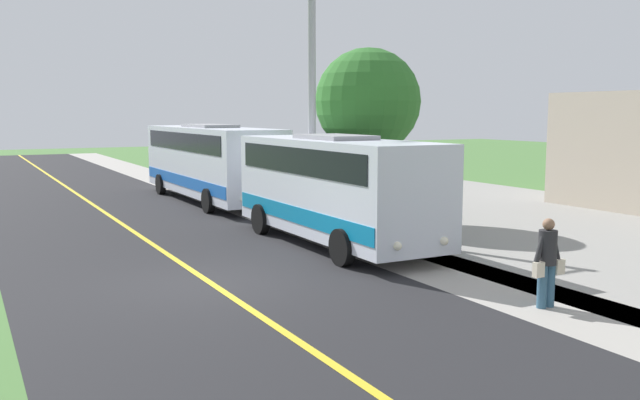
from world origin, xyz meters
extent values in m
plane|color=#477238|center=(0.00, 0.00, 0.00)|extent=(120.00, 120.00, 0.00)
cube|color=black|center=(0.00, 0.00, 0.00)|extent=(8.00, 100.00, 0.01)
cube|color=#9E9991|center=(-5.20, 0.00, 0.00)|extent=(2.40, 100.00, 0.01)
cube|color=gold|center=(0.00, 0.00, 0.01)|extent=(0.16, 100.00, 0.00)
cube|color=silver|center=(-4.47, -2.47, 1.62)|extent=(2.34, 7.93, 2.55)
cube|color=#0C72A5|center=(-4.47, -2.47, 0.90)|extent=(2.38, 7.77, 0.44)
cube|color=black|center=(-4.47, -2.47, 2.35)|extent=(2.38, 7.13, 0.70)
cube|color=gray|center=(-4.47, -2.47, 2.96)|extent=(1.41, 2.38, 0.12)
cylinder|color=black|center=(-5.64, -0.01, 0.45)|extent=(0.25, 0.90, 0.90)
cylinder|color=black|center=(-3.30, -0.01, 0.45)|extent=(0.25, 0.90, 0.90)
cylinder|color=black|center=(-5.64, -4.92, 0.45)|extent=(0.25, 0.90, 0.90)
cylinder|color=black|center=(-3.30, -4.92, 0.45)|extent=(0.25, 0.90, 0.90)
sphere|color=#F2EACC|center=(-5.12, 1.52, 0.70)|extent=(0.20, 0.20, 0.20)
sphere|color=#F2EACC|center=(-3.83, 1.52, 0.70)|extent=(0.20, 0.20, 0.20)
cube|color=silver|center=(-4.51, -13.01, 1.69)|extent=(2.43, 10.53, 2.67)
cube|color=blue|center=(-4.51, -13.01, 0.90)|extent=(2.47, 10.32, 0.44)
cube|color=black|center=(-4.51, -13.01, 2.47)|extent=(2.47, 9.48, 0.70)
cube|color=gray|center=(-4.51, -13.01, 3.08)|extent=(1.46, 3.16, 0.12)
cylinder|color=black|center=(-5.73, -9.75, 0.45)|extent=(0.25, 0.90, 0.90)
cylinder|color=black|center=(-3.30, -9.75, 0.45)|extent=(0.25, 0.90, 0.90)
cylinder|color=black|center=(-5.73, -16.27, 0.45)|extent=(0.25, 0.90, 0.90)
cylinder|color=black|center=(-3.30, -16.27, 0.45)|extent=(0.25, 0.90, 0.90)
sphere|color=#F2EACC|center=(-5.18, -7.72, 0.70)|extent=(0.20, 0.20, 0.20)
sphere|color=#F2EACC|center=(-3.85, -7.72, 0.70)|extent=(0.20, 0.20, 0.20)
cylinder|color=#335972|center=(-5.03, 4.78, 0.41)|extent=(0.18, 0.18, 0.82)
cylinder|color=#335972|center=(-4.83, 4.78, 0.41)|extent=(0.18, 0.18, 0.82)
cylinder|color=#262628|center=(-4.93, 4.78, 1.14)|extent=(0.34, 0.34, 0.65)
sphere|color=#8C664C|center=(-4.93, 4.78, 1.57)|extent=(0.22, 0.22, 0.22)
cylinder|color=#262628|center=(-5.11, 4.78, 1.17)|extent=(0.27, 0.10, 0.58)
cube|color=beige|center=(-5.19, 4.83, 0.76)|extent=(0.20, 0.12, 0.28)
cylinder|color=#262628|center=(-4.75, 4.78, 1.17)|extent=(0.27, 0.10, 0.58)
cube|color=beige|center=(-4.67, 4.83, 0.76)|extent=(0.20, 0.12, 0.28)
cylinder|color=#9E9EA3|center=(-5.00, -4.85, 3.74)|extent=(0.24, 0.24, 7.48)
cylinder|color=#4C3826|center=(-7.40, -5.49, 1.34)|extent=(0.36, 0.36, 2.68)
sphere|color=#2D6B28|center=(-7.40, -5.49, 3.99)|extent=(3.48, 3.48, 3.48)
camera|label=1|loc=(4.60, 13.74, 3.61)|focal=38.30mm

